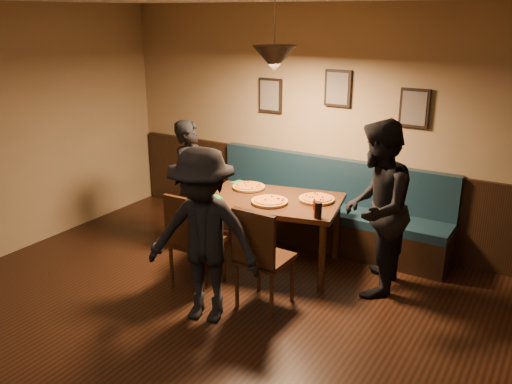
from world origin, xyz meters
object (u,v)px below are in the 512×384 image
at_px(diner_left, 192,185).
at_px(diner_front, 203,237).
at_px(diner_right, 376,209).
at_px(booth_bench, 323,205).
at_px(chair_near_left, 197,239).
at_px(dining_table, 273,232).
at_px(chair_near_right, 265,256).
at_px(soda_glass, 318,210).
at_px(tabasco_bottle, 314,204).

bearing_deg(diner_left, diner_front, -146.50).
height_order(diner_left, diner_right, diner_right).
xyz_separation_m(booth_bench, chair_near_left, (-0.66, -1.62, 0.00)).
distance_m(chair_near_left, diner_front, 0.72).
distance_m(dining_table, chair_near_right, 0.89).
relative_size(chair_near_right, soda_glass, 6.20).
distance_m(diner_right, diner_front, 1.72).
distance_m(diner_left, diner_right, 2.21).
xyz_separation_m(dining_table, tabasco_bottle, (0.52, -0.06, 0.45)).
height_order(chair_near_left, diner_front, diner_front).
distance_m(booth_bench, chair_near_right, 1.61).
relative_size(dining_table, soda_glass, 8.78).
relative_size(booth_bench, diner_left, 1.95).
distance_m(diner_left, tabasco_bottle, 1.59).
bearing_deg(booth_bench, diner_left, -146.60).
bearing_deg(soda_glass, diner_left, 173.07).
bearing_deg(diner_front, dining_table, 76.83).
bearing_deg(diner_front, chair_near_right, 40.04).
relative_size(chair_near_left, chair_near_right, 0.99).
xyz_separation_m(chair_near_right, tabasco_bottle, (0.15, 0.74, 0.33)).
distance_m(diner_left, diner_front, 1.65).
xyz_separation_m(chair_near_left, diner_front, (0.44, -0.48, 0.30)).
height_order(diner_left, soda_glass, diner_left).
height_order(diner_front, soda_glass, diner_front).
height_order(diner_right, soda_glass, diner_right).
bearing_deg(dining_table, chair_near_left, -129.75).
bearing_deg(diner_right, diner_front, -48.83).
distance_m(chair_near_left, chair_near_right, 0.79).
height_order(diner_left, diner_front, diner_front).
xyz_separation_m(booth_bench, dining_table, (-0.24, -0.81, -0.11)).
bearing_deg(soda_glass, diner_front, -121.51).
distance_m(booth_bench, chair_near_left, 1.75).
bearing_deg(chair_near_left, booth_bench, 66.59).
distance_m(chair_near_right, diner_front, 0.67).
distance_m(booth_bench, tabasco_bottle, 0.98).
bearing_deg(soda_glass, dining_table, 158.35).
bearing_deg(tabasco_bottle, diner_right, 7.75).
bearing_deg(soda_glass, diner_right, 29.91).
distance_m(dining_table, soda_glass, 0.85).
bearing_deg(diner_right, chair_near_left, -70.29).
bearing_deg(chair_near_right, diner_left, 153.89).
distance_m(chair_near_right, soda_glass, 0.70).
bearing_deg(diner_right, chair_near_right, -51.40).
bearing_deg(booth_bench, chair_near_right, -85.20).
height_order(booth_bench, diner_front, diner_front).
height_order(chair_near_left, diner_left, diner_left).
height_order(chair_near_left, soda_glass, chair_near_left).
distance_m(booth_bench, diner_left, 1.58).
distance_m(chair_near_right, tabasco_bottle, 0.82).
relative_size(chair_near_right, diner_right, 0.58).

